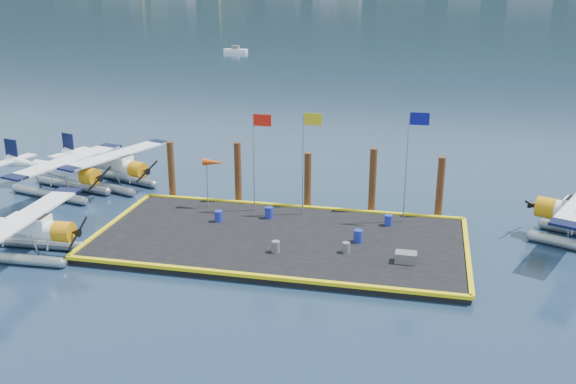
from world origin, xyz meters
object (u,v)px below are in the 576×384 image
(drum_2, at_px, (358,236))
(piling_4, at_px, (440,190))
(seaplane_b, at_px, (64,174))
(drum_4, at_px, (388,220))
(windsock, at_px, (214,164))
(drum_5, at_px, (269,212))
(drum_1, at_px, (346,248))
(piling_1, at_px, (238,175))
(piling_2, at_px, (308,182))
(flagpole_yellow, at_px, (306,148))
(flagpole_red, at_px, (257,147))
(drum_0, at_px, (219,216))
(seaplane_c, at_px, (114,167))
(crate, at_px, (406,257))
(seaplane_a, at_px, (24,232))
(piling_3, at_px, (373,183))
(drum_3, at_px, (276,247))
(flagpole_blue, at_px, (411,151))
(piling_0, at_px, (171,172))

(drum_2, bearing_deg, piling_4, 50.80)
(seaplane_b, relative_size, drum_4, 14.92)
(seaplane_b, bearing_deg, windsock, 97.70)
(drum_5, bearing_deg, drum_1, -38.10)
(piling_1, height_order, piling_4, piling_1)
(piling_1, relative_size, piling_2, 1.11)
(seaplane_b, bearing_deg, piling_2, 105.32)
(flagpole_yellow, bearing_deg, flagpole_red, 180.00)
(seaplane_b, bearing_deg, drum_0, 87.73)
(seaplane_c, bearing_deg, piling_1, 97.27)
(drum_0, xyz_separation_m, drum_1, (7.88, -2.82, -0.05))
(seaplane_b, relative_size, crate, 8.86)
(drum_4, bearing_deg, piling_4, 40.18)
(seaplane_a, relative_size, drum_2, 12.90)
(seaplane_a, relative_size, piling_3, 2.08)
(drum_5, relative_size, piling_1, 0.16)
(drum_3, height_order, flagpole_blue, flagpole_blue)
(seaplane_a, distance_m, drum_0, 10.52)
(piling_2, height_order, piling_4, piling_4)
(piling_1, bearing_deg, piling_2, 0.00)
(drum_3, relative_size, piling_1, 0.15)
(drum_1, distance_m, piling_4, 8.28)
(drum_1, distance_m, flagpole_blue, 7.10)
(flagpole_yellow, bearing_deg, piling_0, 170.14)
(flagpole_red, bearing_deg, piling_4, 8.43)
(seaplane_c, height_order, drum_4, seaplane_c)
(seaplane_b, height_order, flagpole_yellow, flagpole_yellow)
(drum_1, relative_size, piling_4, 0.14)
(drum_0, distance_m, piling_3, 9.50)
(drum_3, xyz_separation_m, piling_0, (-8.75, 7.46, 1.30))
(drum_4, distance_m, flagpole_red, 8.83)
(drum_4, xyz_separation_m, flagpole_yellow, (-5.00, 0.77, 3.80))
(seaplane_c, xyz_separation_m, flagpole_yellow, (14.35, -3.66, 3.10))
(flagpole_red, distance_m, piling_2, 4.07)
(drum_3, bearing_deg, piling_2, 88.07)
(seaplane_a, relative_size, drum_3, 14.65)
(piling_3, bearing_deg, piling_0, 180.00)
(seaplane_b, bearing_deg, drum_1, 86.39)
(seaplane_c, bearing_deg, seaplane_b, -25.95)
(seaplane_a, bearing_deg, flagpole_blue, 111.20)
(drum_2, distance_m, drum_5, 6.12)
(drum_1, bearing_deg, drum_3, -168.25)
(flagpole_red, bearing_deg, windsock, 180.00)
(flagpole_blue, distance_m, piling_2, 6.98)
(seaplane_a, distance_m, piling_0, 10.76)
(drum_4, relative_size, drum_5, 0.92)
(flagpole_yellow, bearing_deg, seaplane_c, 165.68)
(seaplane_c, bearing_deg, seaplane_a, 24.06)
(drum_2, xyz_separation_m, drum_5, (-5.58, 2.50, -0.00))
(seaplane_c, xyz_separation_m, piling_4, (22.15, -2.06, 0.59))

